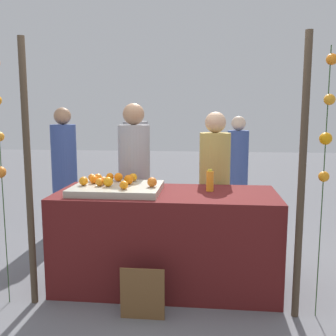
{
  "coord_description": "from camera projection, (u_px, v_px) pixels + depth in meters",
  "views": [
    {
      "loc": [
        0.37,
        -3.44,
        1.62
      ],
      "look_at": [
        0.0,
        0.15,
        1.09
      ],
      "focal_mm": 41.53,
      "sensor_mm": 36.0,
      "label": 1
    }
  ],
  "objects": [
    {
      "name": "ground_plane",
      "position": [
        166.0,
        284.0,
        3.66
      ],
      "size": [
        24.0,
        24.0,
        0.0
      ],
      "primitive_type": "plane",
      "color": "slate"
    },
    {
      "name": "stall_counter",
      "position": [
        166.0,
        239.0,
        3.6
      ],
      "size": [
        2.0,
        0.84,
        0.89
      ],
      "primitive_type": "cube",
      "color": "#5B1919",
      "rests_on": "ground_plane"
    },
    {
      "name": "orange_tray",
      "position": [
        117.0,
        189.0,
        3.54
      ],
      "size": [
        0.79,
        0.62,
        0.06
      ],
      "primitive_type": "cube",
      "color": "#B2AD99",
      "rests_on": "stall_counter"
    },
    {
      "name": "orange_0",
      "position": [
        118.0,
        177.0,
        3.73
      ],
      "size": [
        0.08,
        0.08,
        0.08
      ],
      "primitive_type": "sphere",
      "color": "orange",
      "rests_on": "orange_tray"
    },
    {
      "name": "orange_1",
      "position": [
        92.0,
        178.0,
        3.73
      ],
      "size": [
        0.07,
        0.07,
        0.07
      ],
      "primitive_type": "sphere",
      "color": "orange",
      "rests_on": "orange_tray"
    },
    {
      "name": "orange_2",
      "position": [
        110.0,
        177.0,
        3.77
      ],
      "size": [
        0.07,
        0.07,
        0.07
      ],
      "primitive_type": "sphere",
      "color": "orange",
      "rests_on": "orange_tray"
    },
    {
      "name": "orange_3",
      "position": [
        108.0,
        182.0,
        3.47
      ],
      "size": [
        0.09,
        0.09,
        0.09
      ],
      "primitive_type": "sphere",
      "color": "orange",
      "rests_on": "orange_tray"
    },
    {
      "name": "orange_4",
      "position": [
        99.0,
        182.0,
        3.5
      ],
      "size": [
        0.07,
        0.07,
        0.07
      ],
      "primitive_type": "sphere",
      "color": "orange",
      "rests_on": "orange_tray"
    },
    {
      "name": "orange_5",
      "position": [
        103.0,
        181.0,
        3.58
      ],
      "size": [
        0.07,
        0.07,
        0.07
      ],
      "primitive_type": "sphere",
      "color": "orange",
      "rests_on": "orange_tray"
    },
    {
      "name": "orange_6",
      "position": [
        152.0,
        182.0,
        3.46
      ],
      "size": [
        0.09,
        0.09,
        0.09
      ],
      "primitive_type": "sphere",
      "color": "orange",
      "rests_on": "orange_tray"
    },
    {
      "name": "orange_7",
      "position": [
        98.0,
        178.0,
        3.71
      ],
      "size": [
        0.08,
        0.08,
        0.08
      ],
      "primitive_type": "sphere",
      "color": "orange",
      "rests_on": "orange_tray"
    },
    {
      "name": "orange_8",
      "position": [
        124.0,
        185.0,
        3.35
      ],
      "size": [
        0.08,
        0.08,
        0.08
      ],
      "primitive_type": "sphere",
      "color": "orange",
      "rests_on": "orange_tray"
    },
    {
      "name": "orange_9",
      "position": [
        129.0,
        180.0,
        3.58
      ],
      "size": [
        0.09,
        0.09,
        0.09
      ],
      "primitive_type": "sphere",
      "color": "orange",
      "rests_on": "orange_tray"
    },
    {
      "name": "orange_10",
      "position": [
        94.0,
        179.0,
        3.62
      ],
      "size": [
        0.08,
        0.08,
        0.08
      ],
      "primitive_type": "sphere",
      "color": "orange",
      "rests_on": "orange_tray"
    },
    {
      "name": "orange_11",
      "position": [
        84.0,
        181.0,
        3.53
      ],
      "size": [
        0.08,
        0.08,
        0.08
      ],
      "primitive_type": "sphere",
      "color": "orange",
      "rests_on": "orange_tray"
    },
    {
      "name": "orange_12",
      "position": [
        133.0,
        177.0,
        3.73
      ],
      "size": [
        0.08,
        0.08,
        0.08
      ],
      "primitive_type": "sphere",
      "color": "orange",
      "rests_on": "orange_tray"
    },
    {
      "name": "juice_bottle",
      "position": [
        210.0,
        181.0,
        3.56
      ],
      "size": [
        0.07,
        0.07,
        0.2
      ],
      "color": "orange",
      "rests_on": "stall_counter"
    },
    {
      "name": "chalkboard_sign",
      "position": [
        142.0,
        294.0,
        3.03
      ],
      "size": [
        0.35,
        0.03,
        0.43
      ],
      "color": "brown",
      "rests_on": "ground_plane"
    },
    {
      "name": "vendor_left",
      "position": [
        135.0,
        187.0,
        4.23
      ],
      "size": [
        0.34,
        0.34,
        1.7
      ],
      "color": "#99999E",
      "rests_on": "ground_plane"
    },
    {
      "name": "vendor_right",
      "position": [
        214.0,
        194.0,
        4.11
      ],
      "size": [
        0.32,
        0.32,
        1.61
      ],
      "color": "tan",
      "rests_on": "ground_plane"
    },
    {
      "name": "crowd_person_0",
      "position": [
        237.0,
        173.0,
        5.69
      ],
      "size": [
        0.31,
        0.31,
        1.54
      ],
      "color": "#384C8C",
      "rests_on": "ground_plane"
    },
    {
      "name": "crowd_person_1",
      "position": [
        65.0,
        174.0,
        5.22
      ],
      "size": [
        0.33,
        0.33,
        1.66
      ],
      "color": "#384C8C",
      "rests_on": "ground_plane"
    },
    {
      "name": "crowd_person_2",
      "position": [
        136.0,
        171.0,
        5.37
      ],
      "size": [
        0.34,
        0.34,
        1.71
      ],
      "color": "#99999E",
      "rests_on": "ground_plane"
    },
    {
      "name": "canopy_post_left",
      "position": [
        28.0,
        175.0,
        3.16
      ],
      "size": [
        0.06,
        0.06,
        2.2
      ],
      "primitive_type": "cylinder",
      "color": "#473828",
      "rests_on": "ground_plane"
    },
    {
      "name": "canopy_post_right",
      "position": [
        302.0,
        180.0,
        2.94
      ],
      "size": [
        0.06,
        0.06,
        2.2
      ],
      "primitive_type": "cylinder",
      "color": "#473828",
      "rests_on": "ground_plane"
    },
    {
      "name": "garland_strand_right",
      "position": [
        327.0,
        124.0,
        2.87
      ],
      "size": [
        0.1,
        0.1,
        2.09
      ],
      "color": "#2D4C23",
      "rests_on": "ground_plane"
    }
  ]
}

